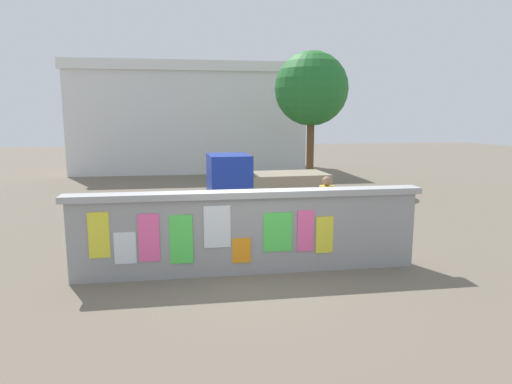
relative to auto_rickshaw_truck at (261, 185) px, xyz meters
The scene contains 9 objects.
ground 3.17m from the auto_rickshaw_truck, 111.65° to the left, with size 60.00×60.00×0.00m, color #6B6051.
poster_wall 5.30m from the auto_rickshaw_truck, 102.26° to the right, with size 6.78×0.42×1.61m.
auto_rickshaw_truck is the anchor object (origin of this frame).
motorcycle 3.73m from the auto_rickshaw_truck, 153.01° to the right, with size 1.89×0.62×0.87m.
bicycle_near 5.42m from the auto_rickshaw_truck, 131.29° to the right, with size 1.71×0.44×0.95m.
bicycle_far 4.44m from the auto_rickshaw_truck, 109.71° to the right, with size 1.71×0.44×0.95m.
person_walking 3.67m from the auto_rickshaw_truck, 75.31° to the right, with size 0.47×0.47×1.62m.
tree_roadside 6.92m from the auto_rickshaw_truck, 60.50° to the left, with size 3.08×3.08×5.63m.
building_background 12.57m from the auto_rickshaw_truck, 99.19° to the left, with size 12.29×5.34×5.66m.
Camera 1 is at (-1.19, -8.39, 3.02)m, focal length 32.08 mm.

